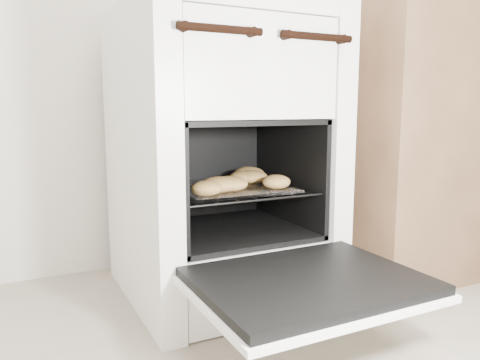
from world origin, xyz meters
The scene contains 6 objects.
stove centered at (0.01, 1.19, 0.41)m, with size 0.55×0.61×0.84m.
oven_door centered at (0.01, 0.73, 0.18)m, with size 0.50×0.39×0.03m.
oven_rack centered at (0.01, 1.13, 0.33)m, with size 0.40×0.39×0.01m.
foil_sheet centered at (0.01, 1.11, 0.34)m, with size 0.31×0.28×0.01m, color white.
baked_rolls centered at (0.03, 1.10, 0.36)m, with size 0.33×0.28×0.04m.
counter centered at (0.88, 1.18, 0.46)m, with size 0.92×0.62×0.92m, color brown.
Camera 1 is at (-0.55, -0.07, 0.56)m, focal length 35.00 mm.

